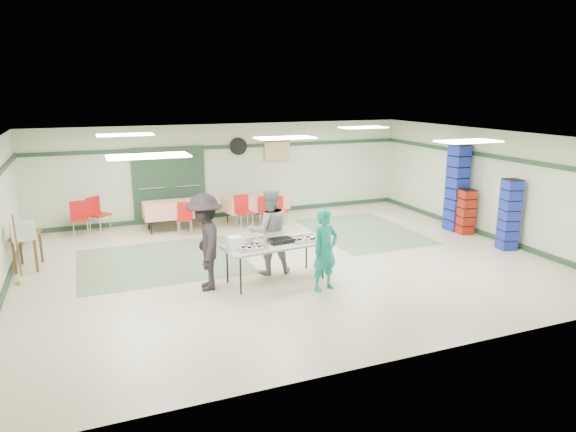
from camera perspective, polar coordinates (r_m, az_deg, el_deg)
name	(u,v)px	position (r m, az deg, el deg)	size (l,w,h in m)	color
floor	(285,261)	(11.25, -0.30, -5.04)	(11.00, 11.00, 0.00)	#BDAF98
ceiling	(285,137)	(10.69, -0.32, 8.79)	(11.00, 11.00, 0.00)	silver
wall_back	(228,171)	(15.10, -6.64, 5.03)	(11.00, 11.00, 0.00)	beige
wall_front	(409,267)	(7.06, 13.34, -5.53)	(11.00, 11.00, 0.00)	beige
wall_right	(489,184)	(13.85, 21.39, 3.37)	(9.00, 9.00, 0.00)	beige
trim_back	(228,147)	(14.98, -6.68, 7.66)	(11.00, 0.06, 0.10)	#203B28
baseboard_back	(230,214)	(15.32, -6.47, 0.24)	(11.00, 0.06, 0.12)	#203B28
baseboard_left	(3,295)	(10.64, -29.13, -7.67)	(9.00, 0.06, 0.12)	#203B28
trim_right	(490,156)	(13.74, 21.55, 6.23)	(9.00, 0.06, 0.10)	#203B28
baseboard_right	(483,233)	(14.11, 20.84, -1.79)	(9.00, 0.06, 0.12)	#203B28
green_patch_a	(162,261)	(11.58, -13.80, -4.89)	(3.50, 3.00, 0.01)	#65815E
green_patch_b	(363,231)	(13.72, 8.29, -1.67)	(2.50, 3.50, 0.01)	#65815E
double_door_left	(152,186)	(14.67, -14.86, 3.21)	(0.90, 0.06, 2.10)	gray
double_door_right	(186,184)	(14.81, -11.22, 3.51)	(0.90, 0.06, 2.10)	gray
door_frame	(169,185)	(14.72, -13.04, 3.35)	(2.00, 0.03, 2.15)	#203B28
wall_fan	(238,146)	(15.03, -5.54, 7.71)	(0.50, 0.50, 0.10)	black
scroll_banner	(277,151)	(15.43, -1.21, 7.18)	(0.80, 0.02, 0.60)	tan
serving_table	(276,245)	(9.92, -1.39, -3.29)	(2.11, 1.04, 0.76)	#AAAAA5
sheet_tray_right	(305,239)	(10.14, 1.85, -2.61)	(0.61, 0.46, 0.02)	silver
sheet_tray_mid	(264,241)	(10.02, -2.66, -2.83)	(0.63, 0.48, 0.02)	silver
sheet_tray_left	(251,248)	(9.62, -4.15, -3.56)	(0.56, 0.43, 0.02)	silver
baking_pan	(281,241)	(9.96, -0.80, -2.74)	(0.46, 0.29, 0.08)	black
foam_box_stack	(234,242)	(9.67, -5.97, -2.90)	(0.24, 0.22, 0.22)	white
volunteer_teal	(325,250)	(9.51, 4.13, -3.82)	(0.56, 0.37, 1.53)	#148B80
volunteer_grey	(269,231)	(10.32, -2.07, -1.67)	(0.86, 0.67, 1.77)	#96959B
volunteer_dark	(205,242)	(9.60, -9.19, -2.88)	(1.18, 0.68, 1.82)	black
dining_table_a	(256,202)	(14.47, -3.61, 1.57)	(1.88, 1.02, 0.77)	red
dining_table_b	(177,209)	(13.96, -12.21, 0.82)	(1.75, 0.80, 0.77)	red
chair_a	(266,208)	(14.00, -2.43, 0.89)	(0.41, 0.41, 0.83)	red
chair_b	(243,208)	(13.79, -5.06, 0.86)	(0.47, 0.47, 0.90)	red
chair_c	(278,208)	(14.11, -1.09, 0.90)	(0.40, 0.40, 0.79)	red
chair_d	(185,215)	(13.44, -11.39, 0.09)	(0.49, 0.49, 0.83)	red
chair_loose_a	(97,211)	(14.24, -20.50, 0.54)	(0.62, 0.62, 0.94)	red
chair_loose_b	(79,215)	(14.07, -22.18, 0.11)	(0.43, 0.43, 0.90)	red
crate_stack_blue_a	(457,188)	(14.20, 18.26, 2.99)	(0.44, 0.44, 2.27)	#1B2FA7
crate_stack_red	(466,212)	(14.01, 19.15, 0.47)	(0.36, 0.36, 1.17)	#A11D10
crate_stack_blue_b	(509,215)	(12.94, 23.37, 0.15)	(0.37, 0.37, 1.66)	#1B2FA7
printer_table	(26,239)	(11.96, -27.06, -2.34)	(0.57, 0.81, 0.74)	brown
office_printer	(23,231)	(11.48, -27.38, -1.47)	(0.44, 0.38, 0.34)	beige
broom	(17,248)	(11.11, -27.87, -3.14)	(0.03, 0.03, 1.36)	brown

